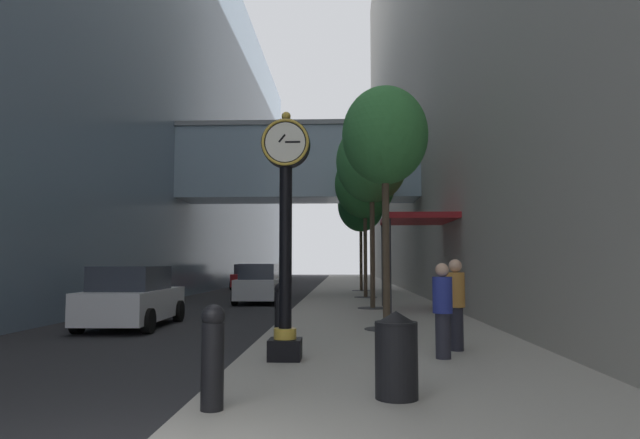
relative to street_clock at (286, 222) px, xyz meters
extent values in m
plane|color=#262628|center=(-0.84, 21.45, -2.48)|extent=(110.00, 110.00, 0.00)
cube|color=#9E998E|center=(2.00, 24.45, -2.41)|extent=(5.67, 80.00, 0.14)
cube|color=slate|center=(-11.94, 24.45, 9.54)|extent=(9.00, 80.00, 24.05)
cube|color=#849EB2|center=(-1.30, 19.17, 4.36)|extent=(12.87, 3.20, 3.61)
cube|color=gray|center=(-1.30, 19.17, 6.29)|extent=(12.87, 3.40, 0.24)
cube|color=gray|center=(9.33, 24.45, 15.70)|extent=(9.00, 80.00, 36.37)
cube|color=black|center=(0.00, 0.01, -2.17)|extent=(0.55, 0.55, 0.35)
cylinder|color=gold|center=(0.00, 0.01, -1.90)|extent=(0.38, 0.38, 0.18)
cylinder|color=black|center=(0.00, 0.01, -0.44)|extent=(0.22, 0.22, 2.76)
cylinder|color=black|center=(0.00, 0.01, 1.36)|extent=(0.84, 0.28, 0.84)
torus|color=gold|center=(0.00, -0.14, 1.36)|extent=(0.82, 0.05, 0.82)
cylinder|color=silver|center=(0.00, -0.14, 1.36)|extent=(0.69, 0.01, 0.69)
cylinder|color=silver|center=(0.00, 0.16, 1.36)|extent=(0.69, 0.01, 0.69)
sphere|color=gold|center=(0.00, 0.01, 1.85)|extent=(0.16, 0.16, 0.16)
cube|color=black|center=(-0.05, -0.15, 1.43)|extent=(0.13, 0.01, 0.15)
cube|color=black|center=(0.13, -0.15, 1.36)|extent=(0.26, 0.01, 0.03)
cylinder|color=black|center=(-0.48, -3.23, -1.86)|extent=(0.26, 0.26, 0.96)
sphere|color=black|center=(-0.48, -3.23, -1.31)|extent=(0.27, 0.27, 0.27)
cylinder|color=black|center=(-0.48, 3.43, -1.86)|extent=(0.26, 0.26, 0.96)
sphere|color=black|center=(-0.48, 3.43, -1.31)|extent=(0.27, 0.27, 0.27)
cylinder|color=#333335|center=(2.06, 4.39, -2.33)|extent=(1.10, 1.10, 0.02)
cylinder|color=#4C3D2D|center=(2.06, 4.39, -0.32)|extent=(0.18, 0.18, 4.05)
ellipsoid|color=#387F3D|center=(2.06, 4.39, 2.52)|extent=(2.17, 2.17, 2.50)
cylinder|color=#333335|center=(2.06, 10.81, -2.33)|extent=(1.10, 1.10, 0.02)
cylinder|color=#4C3D2D|center=(2.06, 10.81, -0.15)|extent=(0.18, 0.18, 4.38)
ellipsoid|color=#387F3D|center=(2.06, 10.81, 3.02)|extent=(2.64, 2.64, 3.03)
cylinder|color=#333335|center=(2.06, 17.23, -2.33)|extent=(1.10, 1.10, 0.02)
cylinder|color=#4C3D2D|center=(2.06, 17.23, -0.16)|extent=(0.18, 0.18, 4.37)
ellipsoid|color=#2D7033|center=(2.06, 17.23, 3.12)|extent=(2.92, 2.92, 3.36)
cylinder|color=#333335|center=(2.06, 23.64, -2.33)|extent=(1.10, 1.10, 0.02)
cylinder|color=brown|center=(2.06, 23.64, -0.31)|extent=(0.18, 0.18, 4.06)
ellipsoid|color=#23602D|center=(2.06, 23.64, 2.75)|extent=(2.75, 2.75, 3.17)
cylinder|color=black|center=(1.63, -2.61, -1.88)|extent=(0.52, 0.52, 0.92)
cone|color=black|center=(1.63, -2.61, -1.37)|extent=(0.53, 0.53, 0.16)
cylinder|color=#23232D|center=(3.11, 1.12, -1.94)|extent=(0.30, 0.30, 0.81)
cylinder|color=#B77A33|center=(3.11, 1.12, -1.21)|extent=(0.39, 0.39, 0.65)
sphere|color=tan|center=(3.11, 1.12, -0.76)|extent=(0.25, 0.25, 0.25)
cube|color=brown|center=(3.07, 1.34, -1.58)|extent=(0.22, 0.15, 0.24)
cylinder|color=#23232D|center=(2.70, 0.23, -1.96)|extent=(0.37, 0.37, 0.77)
cylinder|color=navy|center=(2.70, 0.23, -1.26)|extent=(0.48, 0.48, 0.62)
sphere|color=tan|center=(2.70, 0.23, -0.83)|extent=(0.24, 0.24, 0.24)
cube|color=maroon|center=(3.63, 10.33, 0.86)|extent=(2.40, 3.60, 0.20)
cylinder|color=#333338|center=(2.51, 8.73, -0.74)|extent=(0.10, 0.10, 3.20)
cylinder|color=#333338|center=(2.51, 11.93, -0.74)|extent=(0.10, 0.10, 3.20)
cube|color=#B7BABF|center=(-2.72, 15.35, -1.84)|extent=(1.79, 4.50, 0.85)
cube|color=#282D38|center=(-2.72, 15.12, -1.09)|extent=(1.56, 2.53, 0.69)
cylinder|color=black|center=(-3.61, 16.86, -2.16)|extent=(0.23, 0.64, 0.64)
cylinder|color=black|center=(-1.87, 16.88, -2.16)|extent=(0.23, 0.64, 0.64)
cylinder|color=black|center=(-3.57, 13.82, -2.16)|extent=(0.23, 0.64, 0.64)
cylinder|color=black|center=(-1.84, 13.83, -2.16)|extent=(0.23, 0.64, 0.64)
cube|color=silver|center=(-4.85, 5.80, -1.86)|extent=(1.91, 4.27, 0.82)
cube|color=#282D38|center=(-4.84, 5.59, -1.13)|extent=(1.64, 2.41, 0.67)
cylinder|color=black|center=(-5.79, 7.21, -2.16)|extent=(0.24, 0.65, 0.64)
cylinder|color=black|center=(-4.00, 7.26, -2.16)|extent=(0.24, 0.65, 0.64)
cylinder|color=black|center=(-5.70, 4.34, -2.16)|extent=(0.24, 0.65, 0.64)
cylinder|color=black|center=(-3.91, 4.39, -2.16)|extent=(0.24, 0.65, 0.64)
cube|color=#AD191E|center=(-5.41, 28.22, -1.85)|extent=(1.93, 4.36, 0.82)
cube|color=#282D38|center=(-5.40, 28.00, -1.13)|extent=(1.67, 2.45, 0.67)
cylinder|color=black|center=(-6.36, 29.67, -2.16)|extent=(0.23, 0.64, 0.64)
cylinder|color=black|center=(-4.51, 29.70, -2.16)|extent=(0.23, 0.64, 0.64)
cylinder|color=black|center=(-6.30, 26.73, -2.16)|extent=(0.23, 0.64, 0.64)
cylinder|color=black|center=(-4.45, 26.76, -2.16)|extent=(0.23, 0.64, 0.64)
camera|label=1|loc=(0.99, -9.48, -0.71)|focal=31.11mm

